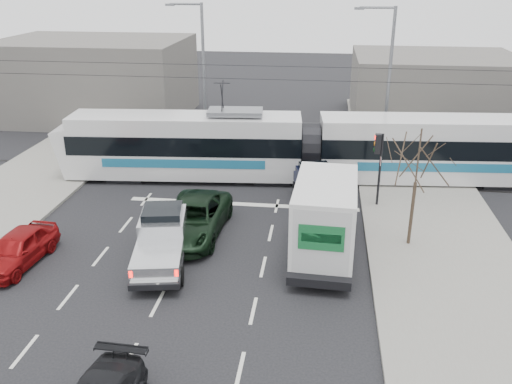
# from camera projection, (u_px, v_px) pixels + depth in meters

# --- Properties ---
(ground) EXTENTS (120.00, 120.00, 0.00)m
(ground) POSITION_uv_depth(u_px,v_px,m) (221.00, 264.00, 21.56)
(ground) COLOR black
(ground) RESTS_ON ground
(sidewalk_right) EXTENTS (6.00, 60.00, 0.15)m
(sidewalk_right) POSITION_uv_depth(u_px,v_px,m) (455.00, 277.00, 20.48)
(sidewalk_right) COLOR gray
(sidewalk_right) RESTS_ON ground
(rails) EXTENTS (60.00, 1.60, 0.03)m
(rails) POSITION_uv_depth(u_px,v_px,m) (253.00, 176.00, 30.73)
(rails) COLOR #33302D
(rails) RESTS_ON ground
(building_left) EXTENTS (14.00, 10.00, 6.00)m
(building_left) POSITION_uv_depth(u_px,v_px,m) (96.00, 79.00, 42.23)
(building_left) COLOR #64605A
(building_left) RESTS_ON ground
(building_right) EXTENTS (12.00, 10.00, 5.00)m
(building_right) POSITION_uv_depth(u_px,v_px,m) (433.00, 88.00, 41.24)
(building_right) COLOR #64605A
(building_right) RESTS_ON ground
(bare_tree) EXTENTS (2.40, 2.40, 5.00)m
(bare_tree) POSITION_uv_depth(u_px,v_px,m) (418.00, 162.00, 21.53)
(bare_tree) COLOR #47382B
(bare_tree) RESTS_ON ground
(traffic_signal) EXTENTS (0.44, 0.44, 3.60)m
(traffic_signal) POSITION_uv_depth(u_px,v_px,m) (379.00, 154.00, 25.73)
(traffic_signal) COLOR black
(traffic_signal) RESTS_ON ground
(street_lamp_near) EXTENTS (2.38, 0.25, 9.00)m
(street_lamp_near) POSITION_uv_depth(u_px,v_px,m) (386.00, 76.00, 31.61)
(street_lamp_near) COLOR slate
(street_lamp_near) RESTS_ON ground
(street_lamp_far) EXTENTS (2.38, 0.25, 9.00)m
(street_lamp_far) POSITION_uv_depth(u_px,v_px,m) (201.00, 66.00, 34.78)
(street_lamp_far) COLOR slate
(street_lamp_far) RESTS_ON ground
(catenary) EXTENTS (60.00, 0.20, 7.00)m
(catenary) POSITION_uv_depth(u_px,v_px,m) (253.00, 109.00, 29.26)
(catenary) COLOR black
(catenary) RESTS_ON ground
(tram) EXTENTS (26.33, 4.76, 5.35)m
(tram) POSITION_uv_depth(u_px,v_px,m) (309.00, 147.00, 29.54)
(tram) COLOR silver
(tram) RESTS_ON ground
(silver_pickup) EXTENTS (2.74, 5.56, 1.93)m
(silver_pickup) POSITION_uv_depth(u_px,v_px,m) (162.00, 237.00, 21.61)
(silver_pickup) COLOR black
(silver_pickup) RESTS_ON ground
(box_truck) EXTENTS (2.64, 6.85, 3.37)m
(box_truck) POSITION_uv_depth(u_px,v_px,m) (325.00, 217.00, 21.72)
(box_truck) COLOR black
(box_truck) RESTS_ON ground
(navy_pickup) EXTENTS (2.79, 4.87, 1.94)m
(navy_pickup) POSITION_uv_depth(u_px,v_px,m) (318.00, 188.00, 26.46)
(navy_pickup) COLOR black
(navy_pickup) RESTS_ON ground
(green_car) EXTENTS (2.80, 5.70, 1.56)m
(green_car) POSITION_uv_depth(u_px,v_px,m) (193.00, 218.00, 23.68)
(green_car) COLOR black
(green_car) RESTS_ON ground
(red_car) EXTENTS (1.95, 4.16, 1.38)m
(red_car) POSITION_uv_depth(u_px,v_px,m) (18.00, 249.00, 21.31)
(red_car) COLOR maroon
(red_car) RESTS_ON ground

